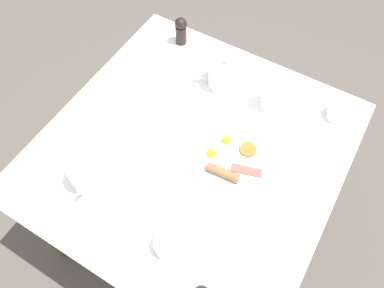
{
  "coord_description": "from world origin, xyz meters",
  "views": [
    {
      "loc": [
        0.34,
        -0.58,
        1.83
      ],
      "look_at": [
        0.0,
        0.0,
        0.74
      ],
      "focal_mm": 35.0,
      "sensor_mm": 36.0,
      "label": 1
    }
  ],
  "objects_px": {
    "breakfast_plate": "(230,159)",
    "teacup_with_saucer_left": "(168,246)",
    "teacup_with_saucer_right": "(338,114)",
    "napkin_folded": "(137,69)",
    "water_glass_tall": "(273,95)",
    "pepper_grinder": "(181,30)",
    "teapot_near": "(88,173)",
    "teapot_far": "(224,74)",
    "knife_by_plate": "(269,232)",
    "fork_by_plate": "(135,120)"
  },
  "relations": [
    {
      "from": "teacup_with_saucer_right",
      "to": "knife_by_plate",
      "type": "xyz_separation_m",
      "value": [
        -0.03,
        -0.52,
        -0.02
      ]
    },
    {
      "from": "napkin_folded",
      "to": "teapot_near",
      "type": "bearing_deg",
      "value": -71.94
    },
    {
      "from": "teapot_near",
      "to": "water_glass_tall",
      "type": "height_order",
      "value": "teapot_near"
    },
    {
      "from": "teacup_with_saucer_left",
      "to": "teacup_with_saucer_right",
      "type": "xyz_separation_m",
      "value": [
        0.27,
        0.72,
        0.0
      ]
    },
    {
      "from": "teacup_with_saucer_left",
      "to": "knife_by_plate",
      "type": "relative_size",
      "value": 0.8
    },
    {
      "from": "pepper_grinder",
      "to": "knife_by_plate",
      "type": "bearing_deg",
      "value": -40.52
    },
    {
      "from": "pepper_grinder",
      "to": "teacup_with_saucer_left",
      "type": "bearing_deg",
      "value": -61.0
    },
    {
      "from": "teapot_near",
      "to": "knife_by_plate",
      "type": "relative_size",
      "value": 1.13
    },
    {
      "from": "breakfast_plate",
      "to": "water_glass_tall",
      "type": "relative_size",
      "value": 1.98
    },
    {
      "from": "teapot_near",
      "to": "teapot_far",
      "type": "xyz_separation_m",
      "value": [
        0.17,
        0.59,
        0.0
      ]
    },
    {
      "from": "teacup_with_saucer_left",
      "to": "teapot_near",
      "type": "bearing_deg",
      "value": 169.91
    },
    {
      "from": "breakfast_plate",
      "to": "knife_by_plate",
      "type": "relative_size",
      "value": 1.46
    },
    {
      "from": "teacup_with_saucer_left",
      "to": "napkin_folded",
      "type": "distance_m",
      "value": 0.73
    },
    {
      "from": "breakfast_plate",
      "to": "knife_by_plate",
      "type": "distance_m",
      "value": 0.27
    },
    {
      "from": "breakfast_plate",
      "to": "teapot_far",
      "type": "distance_m",
      "value": 0.34
    },
    {
      "from": "teapot_far",
      "to": "pepper_grinder",
      "type": "height_order",
      "value": "teapot_far"
    },
    {
      "from": "breakfast_plate",
      "to": "teacup_with_saucer_left",
      "type": "relative_size",
      "value": 1.82
    },
    {
      "from": "napkin_folded",
      "to": "knife_by_plate",
      "type": "distance_m",
      "value": 0.8
    },
    {
      "from": "fork_by_plate",
      "to": "napkin_folded",
      "type": "bearing_deg",
      "value": 123.69
    },
    {
      "from": "breakfast_plate",
      "to": "fork_by_plate",
      "type": "relative_size",
      "value": 1.61
    },
    {
      "from": "teacup_with_saucer_right",
      "to": "teapot_far",
      "type": "bearing_deg",
      "value": -170.84
    },
    {
      "from": "teacup_with_saucer_right",
      "to": "pepper_grinder",
      "type": "bearing_deg",
      "value": 176.41
    },
    {
      "from": "teacup_with_saucer_right",
      "to": "knife_by_plate",
      "type": "distance_m",
      "value": 0.52
    },
    {
      "from": "teacup_with_saucer_left",
      "to": "breakfast_plate",
      "type": "bearing_deg",
      "value": 87.16
    },
    {
      "from": "teapot_near",
      "to": "water_glass_tall",
      "type": "relative_size",
      "value": 1.54
    },
    {
      "from": "teacup_with_saucer_right",
      "to": "pepper_grinder",
      "type": "relative_size",
      "value": 1.18
    },
    {
      "from": "teapot_near",
      "to": "teacup_with_saucer_right",
      "type": "height_order",
      "value": "teapot_near"
    },
    {
      "from": "teapot_far",
      "to": "water_glass_tall",
      "type": "height_order",
      "value": "teapot_far"
    },
    {
      "from": "teapot_near",
      "to": "teacup_with_saucer_left",
      "type": "xyz_separation_m",
      "value": [
        0.34,
        -0.06,
        -0.03
      ]
    },
    {
      "from": "teacup_with_saucer_right",
      "to": "napkin_folded",
      "type": "height_order",
      "value": "teacup_with_saucer_right"
    },
    {
      "from": "water_glass_tall",
      "to": "napkin_folded",
      "type": "distance_m",
      "value": 0.55
    },
    {
      "from": "teacup_with_saucer_left",
      "to": "water_glass_tall",
      "type": "relative_size",
      "value": 1.09
    },
    {
      "from": "pepper_grinder",
      "to": "fork_by_plate",
      "type": "relative_size",
      "value": 0.75
    },
    {
      "from": "teacup_with_saucer_right",
      "to": "knife_by_plate",
      "type": "relative_size",
      "value": 0.8
    },
    {
      "from": "teapot_far",
      "to": "pepper_grinder",
      "type": "xyz_separation_m",
      "value": [
        -0.26,
        0.11,
        0.01
      ]
    },
    {
      "from": "knife_by_plate",
      "to": "fork_by_plate",
      "type": "bearing_deg",
      "value": 167.35
    },
    {
      "from": "breakfast_plate",
      "to": "teapot_near",
      "type": "distance_m",
      "value": 0.47
    },
    {
      "from": "water_glass_tall",
      "to": "pepper_grinder",
      "type": "distance_m",
      "value": 0.48
    },
    {
      "from": "teacup_with_saucer_left",
      "to": "knife_by_plate",
      "type": "distance_m",
      "value": 0.31
    },
    {
      "from": "knife_by_plate",
      "to": "teapot_near",
      "type": "bearing_deg",
      "value": -166.59
    },
    {
      "from": "teapot_far",
      "to": "fork_by_plate",
      "type": "xyz_separation_m",
      "value": [
        -0.19,
        -0.32,
        -0.05
      ]
    },
    {
      "from": "breakfast_plate",
      "to": "teacup_with_saucer_left",
      "type": "distance_m",
      "value": 0.36
    },
    {
      "from": "teacup_with_saucer_right",
      "to": "water_glass_tall",
      "type": "relative_size",
      "value": 1.09
    },
    {
      "from": "water_glass_tall",
      "to": "fork_by_plate",
      "type": "xyz_separation_m",
      "value": [
        -0.39,
        -0.31,
        -0.06
      ]
    },
    {
      "from": "breakfast_plate",
      "to": "napkin_folded",
      "type": "relative_size",
      "value": 1.63
    },
    {
      "from": "pepper_grinder",
      "to": "teapot_near",
      "type": "bearing_deg",
      "value": -83.13
    },
    {
      "from": "teacup_with_saucer_left",
      "to": "pepper_grinder",
      "type": "relative_size",
      "value": 1.18
    },
    {
      "from": "pepper_grinder",
      "to": "knife_by_plate",
      "type": "distance_m",
      "value": 0.87
    },
    {
      "from": "teacup_with_saucer_left",
      "to": "teacup_with_saucer_right",
      "type": "distance_m",
      "value": 0.76
    },
    {
      "from": "teapot_near",
      "to": "knife_by_plate",
      "type": "distance_m",
      "value": 0.59
    }
  ]
}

